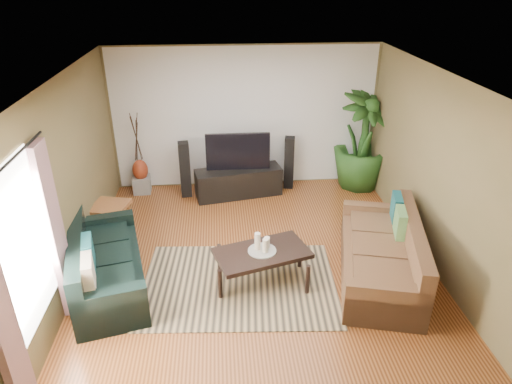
{
  "coord_description": "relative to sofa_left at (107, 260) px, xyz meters",
  "views": [
    {
      "loc": [
        -0.48,
        -5.57,
        3.92
      ],
      "look_at": [
        0.0,
        0.2,
        1.05
      ],
      "focal_mm": 32.0,
      "sensor_mm": 36.0,
      "label": 1
    }
  ],
  "objects": [
    {
      "name": "floor",
      "position": [
        2.04,
        0.4,
        -0.42
      ],
      "size": [
        5.5,
        5.5,
        0.0
      ],
      "primitive_type": "plane",
      "color": "#995327",
      "rests_on": "ground"
    },
    {
      "name": "ceiling",
      "position": [
        2.04,
        0.4,
        2.28
      ],
      "size": [
        5.5,
        5.5,
        0.0
      ],
      "primitive_type": "plane",
      "rotation": [
        3.14,
        0.0,
        0.0
      ],
      "color": "white",
      "rests_on": "ground"
    },
    {
      "name": "wall_back",
      "position": [
        2.04,
        3.15,
        0.93
      ],
      "size": [
        5.0,
        0.0,
        5.0
      ],
      "primitive_type": "plane",
      "rotation": [
        1.57,
        0.0,
        0.0
      ],
      "color": "brown",
      "rests_on": "ground"
    },
    {
      "name": "wall_front",
      "position": [
        2.04,
        -2.35,
        0.93
      ],
      "size": [
        5.0,
        0.0,
        5.0
      ],
      "primitive_type": "plane",
      "rotation": [
        -1.57,
        0.0,
        0.0
      ],
      "color": "brown",
      "rests_on": "ground"
    },
    {
      "name": "wall_left",
      "position": [
        -0.46,
        0.4,
        0.92
      ],
      "size": [
        0.0,
        5.5,
        5.5
      ],
      "primitive_type": "plane",
      "rotation": [
        1.57,
        0.0,
        1.57
      ],
      "color": "brown",
      "rests_on": "ground"
    },
    {
      "name": "wall_right",
      "position": [
        4.54,
        0.4,
        0.92
      ],
      "size": [
        0.0,
        5.5,
        5.5
      ],
      "primitive_type": "plane",
      "rotation": [
        1.57,
        0.0,
        -1.57
      ],
      "color": "brown",
      "rests_on": "ground"
    },
    {
      "name": "backwall_panel",
      "position": [
        2.04,
        3.14,
        0.93
      ],
      "size": [
        4.9,
        0.0,
        4.9
      ],
      "primitive_type": "plane",
      "rotation": [
        1.57,
        0.0,
        0.0
      ],
      "color": "white",
      "rests_on": "ground"
    },
    {
      "name": "window_pane",
      "position": [
        -0.44,
        -1.2,
        0.97
      ],
      "size": [
        0.0,
        1.8,
        1.8
      ],
      "primitive_type": "plane",
      "rotation": [
        1.57,
        0.0,
        1.57
      ],
      "color": "white",
      "rests_on": "ground"
    },
    {
      "name": "curtain_near",
      "position": [
        -0.39,
        -1.95,
        0.72
      ],
      "size": [
        0.08,
        0.35,
        2.2
      ],
      "primitive_type": "cube",
      "color": "gray",
      "rests_on": "ground"
    },
    {
      "name": "curtain_far",
      "position": [
        -0.39,
        -0.45,
        0.72
      ],
      "size": [
        0.08,
        0.35,
        2.2
      ],
      "primitive_type": "cube",
      "color": "gray",
      "rests_on": "ground"
    },
    {
      "name": "curtain_rod",
      "position": [
        -0.39,
        -1.2,
        1.87
      ],
      "size": [
        0.03,
        1.9,
        0.03
      ],
      "primitive_type": "cylinder",
      "rotation": [
        1.57,
        0.0,
        0.0
      ],
      "color": "black",
      "rests_on": "ground"
    },
    {
      "name": "sofa_left",
      "position": [
        0.0,
        0.0,
        0.0
      ],
      "size": [
        1.31,
        2.16,
        0.85
      ],
      "primitive_type": "cube",
      "rotation": [
        0.0,
        0.0,
        1.81
      ],
      "color": "black",
      "rests_on": "floor"
    },
    {
      "name": "sofa_right",
      "position": [
        3.7,
        -0.08,
        0.0
      ],
      "size": [
        1.5,
        2.38,
        0.85
      ],
      "primitive_type": "cube",
      "rotation": [
        0.0,
        0.0,
        -1.81
      ],
      "color": "brown",
      "rests_on": "floor"
    },
    {
      "name": "area_rug",
      "position": [
        1.75,
        -0.11,
        -0.42
      ],
      "size": [
        2.75,
        2.03,
        0.01
      ],
      "primitive_type": "cube",
      "rotation": [
        0.0,
        0.0,
        -0.07
      ],
      "color": "tan",
      "rests_on": "floor"
    },
    {
      "name": "coffee_table",
      "position": [
        2.06,
        -0.09,
        -0.17
      ],
      "size": [
        1.38,
        1.01,
        0.5
      ],
      "primitive_type": "cube",
      "rotation": [
        0.0,
        0.0,
        0.3
      ],
      "color": "black",
      "rests_on": "floor"
    },
    {
      "name": "candle_tray",
      "position": [
        2.06,
        -0.09,
        0.09
      ],
      "size": [
        0.38,
        0.38,
        0.02
      ],
      "primitive_type": "cylinder",
      "color": "gray",
      "rests_on": "coffee_table"
    },
    {
      "name": "candle_tall",
      "position": [
        2.0,
        -0.06,
        0.22
      ],
      "size": [
        0.08,
        0.08,
        0.25
      ],
      "primitive_type": "cylinder",
      "color": "#EFE2CA",
      "rests_on": "candle_tray"
    },
    {
      "name": "candle_mid",
      "position": [
        2.1,
        -0.13,
        0.19
      ],
      "size": [
        0.08,
        0.08,
        0.19
      ],
      "primitive_type": "cylinder",
      "color": "silver",
      "rests_on": "candle_tray"
    },
    {
      "name": "candle_short",
      "position": [
        2.13,
        -0.03,
        0.17
      ],
      "size": [
        0.08,
        0.08,
        0.16
      ],
      "primitive_type": "cylinder",
      "color": "white",
      "rests_on": "candle_tray"
    },
    {
      "name": "tv_stand",
      "position": [
        1.88,
        2.61,
        -0.16
      ],
      "size": [
        1.66,
        0.78,
        0.53
      ],
      "primitive_type": "cube",
      "rotation": [
        0.0,
        0.0,
        0.19
      ],
      "color": "black",
      "rests_on": "floor"
    },
    {
      "name": "television",
      "position": [
        1.88,
        2.63,
        0.46
      ],
      "size": [
        1.17,
        0.06,
        0.69
      ],
      "primitive_type": "cube",
      "color": "black",
      "rests_on": "tv_stand"
    },
    {
      "name": "speaker_left",
      "position": [
        0.89,
        2.69,
        0.11
      ],
      "size": [
        0.22,
        0.24,
        1.06
      ],
      "primitive_type": "cube",
      "rotation": [
        0.0,
        0.0,
        0.13
      ],
      "color": "black",
      "rests_on": "floor"
    },
    {
      "name": "speaker_right",
      "position": [
        2.87,
        2.9,
        0.09
      ],
      "size": [
        0.22,
        0.24,
        1.03
      ],
      "primitive_type": "cube",
      "rotation": [
        0.0,
        0.0,
        -0.2
      ],
      "color": "black",
      "rests_on": "floor"
    },
    {
      "name": "potted_plant",
      "position": [
        4.27,
        2.85,
        0.53
      ],
      "size": [
        1.45,
        1.45,
        1.9
      ],
      "primitive_type": "imported",
      "rotation": [
        0.0,
        0.0,
        0.52
      ],
      "color": "#214A18",
      "rests_on": "floor"
    },
    {
      "name": "plant_pot",
      "position": [
        4.27,
        2.85,
        -0.29
      ],
      "size": [
        0.35,
        0.35,
        0.27
      ],
      "primitive_type": "cylinder",
      "color": "black",
      "rests_on": "floor"
    },
    {
      "name": "pedestal",
      "position": [
        0.03,
        2.9,
        -0.27
      ],
      "size": [
        0.33,
        0.33,
        0.32
      ],
      "primitive_type": "cube",
      "rotation": [
        0.0,
        0.0,
        0.05
      ],
      "color": "#959593",
      "rests_on": "floor"
    },
    {
      "name": "vase",
      "position": [
        0.03,
        2.9,
        0.04
      ],
      "size": [
        0.29,
        0.29,
        0.41
      ],
      "primitive_type": "ellipsoid",
      "color": "maroon",
      "rests_on": "pedestal"
    },
    {
      "name": "side_table",
      "position": [
        -0.21,
        1.3,
        -0.14
      ],
      "size": [
        0.65,
        0.65,
        0.57
      ],
      "primitive_type": "cube",
      "rotation": [
        0.0,
        0.0,
        -0.24
      ],
      "color": "brown",
      "rests_on": "floor"
    }
  ]
}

